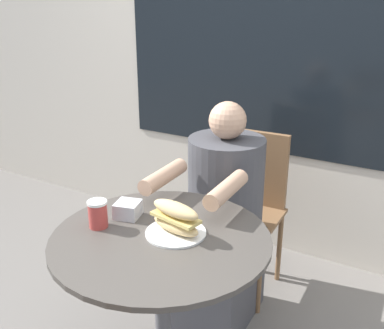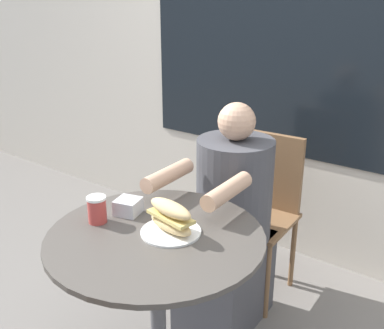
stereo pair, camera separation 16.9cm
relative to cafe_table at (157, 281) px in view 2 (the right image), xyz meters
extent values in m
cube|color=beige|center=(0.00, 1.40, 0.85)|extent=(8.00, 0.08, 2.80)
cube|color=black|center=(-0.24, 1.36, 0.80)|extent=(1.73, 0.01, 1.41)
cylinder|color=#47423D|center=(0.00, 0.00, 0.19)|extent=(0.78, 0.78, 0.02)
cylinder|color=#515156|center=(0.00, 0.00, -0.18)|extent=(0.06, 0.06, 0.71)
cube|color=brown|center=(-0.05, 0.84, -0.11)|extent=(0.40, 0.40, 0.02)
cube|color=brown|center=(-0.06, 1.02, 0.11)|extent=(0.35, 0.05, 0.42)
cylinder|color=brown|center=(0.12, 0.68, -0.34)|extent=(0.03, 0.03, 0.43)
cylinder|color=brown|center=(-0.21, 0.67, -0.34)|extent=(0.03, 0.03, 0.43)
cylinder|color=brown|center=(0.11, 1.01, -0.34)|extent=(0.03, 0.03, 0.43)
cylinder|color=brown|center=(-0.22, 1.00, -0.34)|extent=(0.03, 0.03, 0.43)
cube|color=#424247|center=(-0.05, 0.55, -0.33)|extent=(0.36, 0.46, 0.45)
cylinder|color=#424247|center=(-0.05, 0.62, 0.14)|extent=(0.36, 0.36, 0.49)
sphere|color=tan|center=(-0.05, 0.62, 0.47)|extent=(0.17, 0.17, 0.17)
cylinder|color=tan|center=(0.11, 0.30, 0.28)|extent=(0.08, 0.29, 0.07)
cylinder|color=tan|center=(-0.18, 0.29, 0.28)|extent=(0.08, 0.29, 0.07)
cylinder|color=white|center=(0.04, 0.04, 0.20)|extent=(0.22, 0.22, 0.01)
ellipsoid|color=#DBB77A|center=(0.04, 0.04, 0.23)|extent=(0.21, 0.10, 0.05)
cube|color=#D6BC66|center=(0.04, 0.04, 0.26)|extent=(0.20, 0.10, 0.01)
ellipsoid|color=#DBB77A|center=(0.04, 0.04, 0.29)|extent=(0.21, 0.10, 0.05)
cylinder|color=#B73D38|center=(-0.24, -0.06, 0.24)|extent=(0.07, 0.07, 0.09)
cylinder|color=white|center=(-0.24, -0.06, 0.29)|extent=(0.07, 0.07, 0.01)
cube|color=silver|center=(-0.19, 0.06, 0.23)|extent=(0.11, 0.11, 0.06)
camera|label=1|loc=(0.81, -1.15, 0.99)|focal=42.00mm
camera|label=2|loc=(0.95, -1.05, 0.99)|focal=42.00mm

